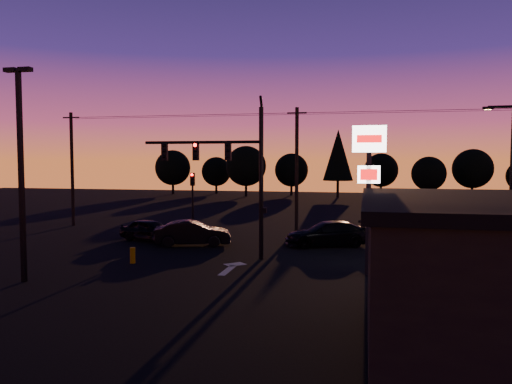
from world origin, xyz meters
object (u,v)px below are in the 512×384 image
streetlight (510,177)px  suv_parked (412,287)px  car_mid (192,233)px  car_right (327,234)px  car_left (150,230)px  secondary_signal (193,194)px  traffic_signal_mast (232,166)px  parking_lot_light (21,160)px  bollard (133,255)px  pylon_sign (369,168)px

streetlight → suv_parked: bearing=-121.6°
streetlight → car_mid: 17.84m
car_right → streetlight: bearing=50.8°
streetlight → car_left: streetlight is taller
secondary_signal → suv_parked: size_ratio=0.87×
streetlight → car_left: 21.17m
suv_parked → car_mid: bearing=138.4°
suv_parked → car_right: bearing=107.3°
traffic_signal_mast → car_mid: (-3.38, 3.18, -4.17)m
traffic_signal_mast → parking_lot_light: size_ratio=0.94×
secondary_signal → streetlight: size_ratio=0.54×
bollard → car_mid: size_ratio=0.17×
streetlight → parking_lot_light: bearing=-158.3°
parking_lot_light → suv_parked: (16.03, -0.22, -4.57)m
bollard → car_right: car_right is taller
bollard → car_left: size_ratio=0.19×
streetlight → bollard: streetlight is taller
parking_lot_light → pylon_sign: size_ratio=1.34×
streetlight → car_right: streetlight is taller
parking_lot_light → car_right: (12.11, 11.86, -4.52)m
pylon_sign → car_mid: size_ratio=1.46×
car_left → suv_parked: size_ratio=0.83×
traffic_signal_mast → parking_lot_light: bearing=-136.6°
traffic_signal_mast → car_right: (4.71, 4.87, -4.18)m
secondary_signal → car_mid: (1.52, -4.31, -2.09)m
parking_lot_light → suv_parked: size_ratio=1.82×
secondary_signal → car_left: size_ratio=1.04×
parking_lot_light → bollard: bearing=58.0°
secondary_signal → car_right: 10.18m
car_right → traffic_signal_mast: bearing=-63.4°
parking_lot_light → car_right: parking_lot_light is taller
bollard → suv_parked: (13.20, -4.77, 0.29)m
suv_parked → streetlight: bearing=57.6°
secondary_signal → streetlight: bearing=-17.6°
car_right → bollard: bearing=-71.1°
traffic_signal_mast → pylon_sign: 7.52m
parking_lot_light → car_right: bearing=44.4°
pylon_sign → secondary_signal: bearing=140.2°
traffic_signal_mast → car_left: traffic_signal_mast is taller
pylon_sign → car_left: (-13.76, 6.71, -4.20)m
traffic_signal_mast → secondary_signal: size_ratio=1.97×
car_right → suv_parked: size_ratio=1.04×
car_mid → suv_parked: 15.88m
pylon_sign → bollard: 12.51m
secondary_signal → pylon_sign: pylon_sign is taller
suv_parked → parking_lot_light: bearing=178.5°
car_mid → car_right: 8.26m
car_left → car_mid: 3.44m
streetlight → bollard: (-18.58, -3.96, -4.02)m
traffic_signal_mast → streetlight: bearing=6.1°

